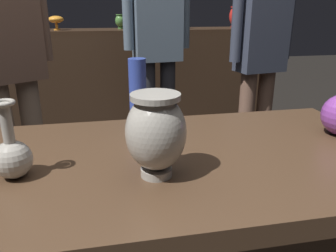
{
  "coord_description": "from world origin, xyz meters",
  "views": [
    {
      "loc": [
        -0.18,
        -0.77,
        1.16
      ],
      "look_at": [
        -0.04,
        -0.05,
        0.9
      ],
      "focal_mm": 35.6,
      "sensor_mm": 36.0,
      "label": 1
    }
  ],
  "objects": [
    {
      "name": "visitor_near_right",
      "position": [
        0.88,
        1.34,
        0.89
      ],
      "size": [
        0.46,
        0.23,
        1.52
      ],
      "rotation": [
        0.0,
        0.0,
        3.32
      ],
      "color": "brown",
      "rests_on": "ground_plane"
    },
    {
      "name": "vase_left_accent",
      "position": [
        -0.39,
        -0.04,
        0.85
      ],
      "size": [
        0.09,
        0.09,
        0.18
      ],
      "color": "gray",
      "rests_on": "display_plinth"
    },
    {
      "name": "vase_centerpiece",
      "position": [
        -0.07,
        -0.1,
        0.91
      ],
      "size": [
        0.14,
        0.14,
        0.19
      ],
      "color": "gray",
      "rests_on": "display_plinth"
    },
    {
      "name": "shelf_vase_far_right",
      "position": [
        1.04,
        2.25,
        1.09
      ],
      "size": [
        0.1,
        0.1,
        0.18
      ],
      "color": "red",
      "rests_on": "back_display_shelf"
    },
    {
      "name": "shelf_vase_right",
      "position": [
        0.52,
        2.18,
        1.07
      ],
      "size": [
        0.07,
        0.07,
        0.17
      ],
      "color": "orange",
      "rests_on": "back_display_shelf"
    },
    {
      "name": "shelf_vase_left",
      "position": [
        -0.52,
        2.16,
        1.07
      ],
      "size": [
        0.12,
        0.12,
        0.11
      ],
      "color": "orange",
      "rests_on": "back_display_shelf"
    },
    {
      "name": "shelf_vase_center",
      "position": [
        0.0,
        2.25,
        1.06
      ],
      "size": [
        0.09,
        0.09,
        0.12
      ],
      "color": "#477A38",
      "rests_on": "back_display_shelf"
    },
    {
      "name": "visitor_center_back",
      "position": [
        0.21,
        1.56,
        0.97
      ],
      "size": [
        0.47,
        0.22,
        1.64
      ],
      "rotation": [
        0.0,
        0.0,
        3.26
      ],
      "color": "#232328",
      "rests_on": "ground_plane"
    },
    {
      "name": "back_display_shelf",
      "position": [
        0.0,
        2.2,
        0.49
      ],
      "size": [
        2.6,
        0.4,
        0.99
      ],
      "color": "#382619",
      "rests_on": "ground_plane"
    },
    {
      "name": "visitor_near_left",
      "position": [
        -0.64,
        1.01,
        0.97
      ],
      "size": [
        0.4,
        0.33,
        1.65
      ],
      "rotation": [
        0.0,
        0.0,
        3.73
      ],
      "color": "#846B56",
      "rests_on": "ground_plane"
    },
    {
      "name": "vase_tall_behind",
      "position": [
        -0.07,
        0.25,
        0.9
      ],
      "size": [
        0.08,
        0.08,
        0.22
      ],
      "color": "#2D429E",
      "rests_on": "display_plinth"
    }
  ]
}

